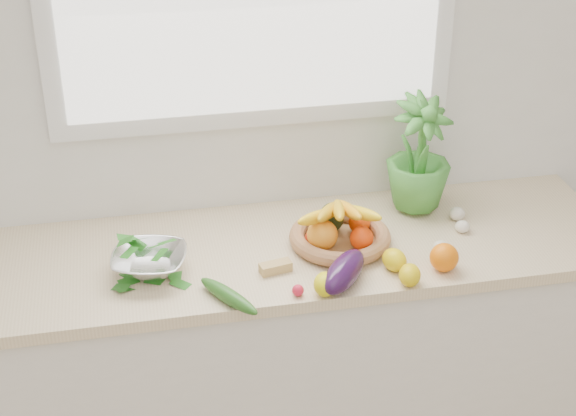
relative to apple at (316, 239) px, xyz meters
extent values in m
cube|color=white|center=(-0.14, 0.33, 0.42)|extent=(4.50, 0.02, 2.70)
cube|color=silver|center=(-0.14, 0.03, -0.50)|extent=(2.20, 0.58, 0.86)
cube|color=beige|center=(-0.14, 0.03, -0.05)|extent=(2.24, 0.62, 0.04)
sphere|color=orange|center=(0.35, -0.20, 0.01)|extent=(0.09, 0.09, 0.09)
ellipsoid|color=#D9CD0B|center=(-0.03, -0.25, 0.00)|extent=(0.09, 0.10, 0.07)
ellipsoid|color=#DEBC0C|center=(0.23, -0.25, 0.00)|extent=(0.09, 0.10, 0.06)
ellipsoid|color=yellow|center=(0.21, -0.17, 0.00)|extent=(0.09, 0.10, 0.07)
sphere|color=#A8220D|center=(0.00, 0.00, 0.00)|extent=(0.09, 0.09, 0.07)
cube|color=tan|center=(-0.15, -0.11, -0.02)|extent=(0.10, 0.06, 0.03)
ellipsoid|color=white|center=(0.49, 0.00, -0.01)|extent=(0.06, 0.06, 0.04)
ellipsoid|color=white|center=(0.50, 0.08, -0.01)|extent=(0.07, 0.07, 0.04)
ellipsoid|color=silver|center=(0.37, -0.11, -0.01)|extent=(0.06, 0.06, 0.05)
ellipsoid|color=#2A0F37|center=(0.04, -0.22, 0.01)|extent=(0.21, 0.23, 0.09)
ellipsoid|color=#1F5A1A|center=(-0.31, -0.24, -0.01)|extent=(0.17, 0.23, 0.04)
sphere|color=red|center=(-0.11, -0.24, -0.02)|extent=(0.04, 0.04, 0.03)
imported|color=#429536|center=(0.39, 0.18, 0.18)|extent=(0.28, 0.28, 0.38)
cylinder|color=tan|center=(0.08, 0.01, -0.03)|extent=(0.32, 0.32, 0.01)
torus|color=#B2814F|center=(0.08, 0.01, -0.01)|extent=(0.38, 0.38, 0.05)
sphere|color=orange|center=(0.02, -0.02, 0.03)|extent=(0.11, 0.11, 0.10)
sphere|color=#F33D07|center=(0.14, -0.05, 0.01)|extent=(0.09, 0.09, 0.07)
sphere|color=#FE4D08|center=(0.16, 0.05, 0.01)|extent=(0.08, 0.08, 0.07)
ellipsoid|color=black|center=(0.07, 0.08, 0.03)|extent=(0.09, 0.09, 0.10)
ellipsoid|color=yellow|center=(0.01, 0.00, 0.08)|extent=(0.19, 0.17, 0.09)
ellipsoid|color=gold|center=(0.04, 0.00, 0.09)|extent=(0.14, 0.21, 0.09)
ellipsoid|color=#EDAF13|center=(0.07, 0.00, 0.10)|extent=(0.08, 0.22, 0.09)
ellipsoid|color=#FFAC15|center=(0.10, 0.00, 0.09)|extent=(0.06, 0.22, 0.09)
ellipsoid|color=yellow|center=(0.14, 0.00, 0.08)|extent=(0.13, 0.21, 0.09)
cylinder|color=silver|center=(-0.52, -0.04, -0.03)|extent=(0.11, 0.11, 0.02)
imported|color=white|center=(-0.52, -0.04, 0.01)|extent=(0.27, 0.27, 0.05)
ellipsoid|color=#175F1C|center=(-0.52, -0.04, 0.05)|extent=(0.20, 0.20, 0.07)
camera|label=1|loc=(-0.55, -2.30, 1.43)|focal=55.00mm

